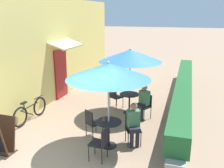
% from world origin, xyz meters
% --- Properties ---
extents(cafe_facade_wall, '(0.98, 10.99, 4.20)m').
position_xyz_m(cafe_facade_wall, '(-2.54, 5.37, 2.09)').
color(cafe_facade_wall, '#E0CC6B').
rests_on(cafe_facade_wall, ground_plane).
extents(planter_hedge, '(0.60, 9.99, 1.01)m').
position_xyz_m(planter_hedge, '(2.75, 5.40, 0.54)').
color(planter_hedge, gray).
rests_on(planter_hedge, ground_plane).
extents(patio_table_near, '(0.72, 0.72, 0.75)m').
position_xyz_m(patio_table_near, '(0.89, 1.52, 0.52)').
color(patio_table_near, black).
rests_on(patio_table_near, ground_plane).
extents(patio_umbrella_near, '(2.22, 2.22, 2.42)m').
position_xyz_m(patio_umbrella_near, '(0.89, 1.52, 2.16)').
color(patio_umbrella_near, '#B7B7BC').
rests_on(patio_umbrella_near, ground_plane).
extents(cafe_chair_near_left, '(0.43, 0.43, 0.87)m').
position_xyz_m(cafe_chair_near_left, '(0.91, 0.81, 0.52)').
color(cafe_chair_near_left, black).
rests_on(cafe_chair_near_left, ground_plane).
extents(cafe_chair_near_right, '(0.53, 0.53, 0.87)m').
position_xyz_m(cafe_chair_near_right, '(1.49, 1.89, 0.52)').
color(cafe_chair_near_right, black).
rests_on(cafe_chair_near_right, ground_plane).
extents(seated_patron_near_right, '(0.46, 0.50, 1.25)m').
position_xyz_m(seated_patron_near_right, '(1.54, 1.78, 0.69)').
color(seated_patron_near_right, '#23232D').
rests_on(seated_patron_near_right, ground_plane).
extents(cafe_chair_near_back, '(0.56, 0.56, 0.87)m').
position_xyz_m(cafe_chair_near_back, '(0.27, 1.85, 0.52)').
color(cafe_chair_near_back, black).
rests_on(cafe_chair_near_back, ground_plane).
extents(coffee_cup_near, '(0.07, 0.07, 0.09)m').
position_xyz_m(coffee_cup_near, '(0.76, 1.50, 0.79)').
color(coffee_cup_near, '#B73D3D').
rests_on(coffee_cup_near, patio_table_near).
extents(patio_table_mid, '(0.72, 0.72, 0.75)m').
position_xyz_m(patio_table_mid, '(0.89, 4.01, 0.52)').
color(patio_table_mid, black).
rests_on(patio_table_mid, ground_plane).
extents(patio_umbrella_mid, '(2.22, 2.22, 2.42)m').
position_xyz_m(patio_umbrella_mid, '(0.89, 4.01, 2.16)').
color(patio_umbrella_mid, '#B7B7BC').
rests_on(patio_umbrella_mid, ground_plane).
extents(cafe_chair_mid_left, '(0.55, 0.55, 0.87)m').
position_xyz_m(cafe_chair_mid_left, '(0.25, 4.31, 0.52)').
color(cafe_chair_mid_left, black).
rests_on(cafe_chair_mid_left, ground_plane).
extents(cafe_chair_mid_right, '(0.55, 0.55, 0.87)m').
position_xyz_m(cafe_chair_mid_right, '(1.53, 3.72, 0.52)').
color(cafe_chair_mid_right, black).
rests_on(cafe_chair_mid_right, ground_plane).
extents(seated_patron_mid_right, '(0.48, 0.51, 1.25)m').
position_xyz_m(seated_patron_mid_right, '(1.47, 3.63, 0.69)').
color(seated_patron_mid_right, '#23232D').
rests_on(seated_patron_mid_right, ground_plane).
extents(coffee_cup_mid, '(0.07, 0.07, 0.09)m').
position_xyz_m(coffee_cup_mid, '(0.94, 3.84, 0.79)').
color(coffee_cup_mid, '#B73D3D').
rests_on(coffee_cup_mid, patio_table_mid).
extents(bicycle_leaning, '(0.17, 1.72, 0.78)m').
position_xyz_m(bicycle_leaning, '(-2.20, 2.34, 0.36)').
color(bicycle_leaning, black).
rests_on(bicycle_leaning, ground_plane).
extents(menu_board, '(0.54, 0.64, 0.98)m').
position_xyz_m(menu_board, '(-1.67, 0.32, 0.48)').
color(menu_board, '#422819').
rests_on(menu_board, ground_plane).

